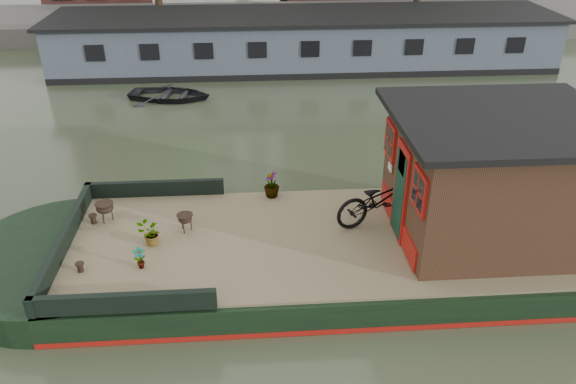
{
  "coord_description": "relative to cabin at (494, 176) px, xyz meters",
  "views": [
    {
      "loc": [
        -2.36,
        -9.07,
        6.7
      ],
      "look_at": [
        -1.67,
        0.5,
        1.4
      ],
      "focal_mm": 35.0,
      "sensor_mm": 36.0,
      "label": 1
    }
  ],
  "objects": [
    {
      "name": "dinghy",
      "position": [
        -7.34,
        10.14,
        -1.58
      ],
      "size": [
        3.24,
        2.59,
        0.6
      ],
      "primitive_type": "imported",
      "rotation": [
        0.0,
        0.0,
        1.37
      ],
      "color": "black",
      "rests_on": "ground"
    },
    {
      "name": "ground",
      "position": [
        -2.19,
        0.0,
        -1.88
      ],
      "size": [
        120.0,
        120.0,
        0.0
      ],
      "primitive_type": "plane",
      "color": "#2A3522",
      "rests_on": "ground"
    },
    {
      "name": "far_houseboat",
      "position": [
        -2.19,
        14.0,
        -0.91
      ],
      "size": [
        20.4,
        4.4,
        2.11
      ],
      "color": "#46505E",
      "rests_on": "ground"
    },
    {
      "name": "brazier_front",
      "position": [
        -5.89,
        0.43,
        -1.04
      ],
      "size": [
        0.43,
        0.43,
        0.37
      ],
      "primitive_type": null,
      "rotation": [
        0.0,
        0.0,
        -0.31
      ],
      "color": "black",
      "rests_on": "houseboat_deck"
    },
    {
      "name": "brazier_rear",
      "position": [
        -7.54,
        0.92,
        -1.02
      ],
      "size": [
        0.42,
        0.42,
        0.42
      ],
      "primitive_type": null,
      "rotation": [
        0.0,
        0.0,
        0.09
      ],
      "color": "black",
      "rests_on": "houseboat_deck"
    },
    {
      "name": "bicycle",
      "position": [
        -1.99,
        0.51,
        -0.71
      ],
      "size": [
        2.11,
        1.3,
        1.05
      ],
      "primitive_type": "imported",
      "rotation": [
        0.0,
        0.0,
        1.9
      ],
      "color": "black",
      "rests_on": "houseboat_deck"
    },
    {
      "name": "bow_bulwark",
      "position": [
        -7.25,
        0.0,
        -1.05
      ],
      "size": [
        3.0,
        4.0,
        0.35
      ],
      "color": "black",
      "rests_on": "houseboat_deck"
    },
    {
      "name": "cabin",
      "position": [
        0.0,
        0.0,
        0.0
      ],
      "size": [
        4.0,
        3.5,
        2.42
      ],
      "color": "black",
      "rests_on": "houseboat_deck"
    },
    {
      "name": "potted_plant_d",
      "position": [
        -4.13,
        1.7,
        -0.93
      ],
      "size": [
        0.36,
        0.36,
        0.6
      ],
      "primitive_type": "imported",
      "rotation": [
        0.0,
        0.0,
        4.78
      ],
      "color": "#985C29",
      "rests_on": "houseboat_deck"
    },
    {
      "name": "houseboat_deck",
      "position": [
        -2.19,
        0.0,
        -1.25
      ],
      "size": [
        11.8,
        3.8,
        0.05
      ],
      "primitive_type": "cube",
      "color": "olive",
      "rests_on": "houseboat_hull"
    },
    {
      "name": "bollard_stbd",
      "position": [
        -7.64,
        -0.78,
        -1.14
      ],
      "size": [
        0.16,
        0.16,
        0.18
      ],
      "primitive_type": "cylinder",
      "color": "black",
      "rests_on": "houseboat_deck"
    },
    {
      "name": "potted_plant_c",
      "position": [
        -6.5,
        -0.03,
        -0.99
      ],
      "size": [
        0.57,
        0.57,
        0.48
      ],
      "primitive_type": "imported",
      "rotation": [
        0.0,
        0.0,
        3.82
      ],
      "color": "brown",
      "rests_on": "houseboat_deck"
    },
    {
      "name": "bollard_port",
      "position": [
        -7.79,
        0.85,
        -1.13
      ],
      "size": [
        0.17,
        0.17,
        0.19
      ],
      "primitive_type": "cylinder",
      "color": "black",
      "rests_on": "houseboat_deck"
    },
    {
      "name": "quay",
      "position": [
        -2.19,
        20.5,
        -1.43
      ],
      "size": [
        60.0,
        6.0,
        0.9
      ],
      "primitive_type": "cube",
      "color": "#47443F",
      "rests_on": "ground"
    },
    {
      "name": "potted_plant_a",
      "position": [
        -6.59,
        -0.76,
        -1.01
      ],
      "size": [
        0.26,
        0.21,
        0.43
      ],
      "primitive_type": "imported",
      "rotation": [
        0.0,
        0.0,
        0.26
      ],
      "color": "brown",
      "rests_on": "houseboat_deck"
    },
    {
      "name": "houseboat_hull",
      "position": [
        -3.52,
        0.0,
        -1.6
      ],
      "size": [
        14.01,
        4.02,
        0.6
      ],
      "color": "black",
      "rests_on": "ground"
    }
  ]
}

